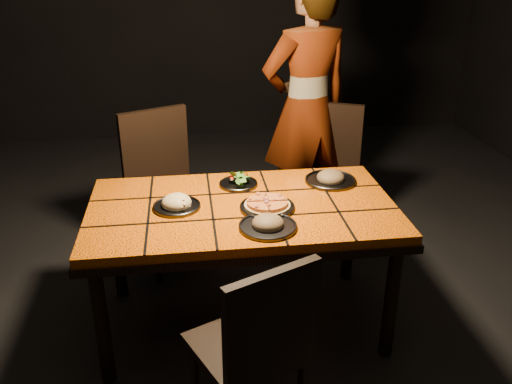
{
  "coord_description": "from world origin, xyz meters",
  "views": [
    {
      "loc": [
        -0.27,
        -2.54,
        1.98
      ],
      "look_at": [
        0.07,
        -0.0,
        0.82
      ],
      "focal_mm": 38.0,
      "sensor_mm": 36.0,
      "label": 1
    }
  ],
  "objects": [
    {
      "name": "plate_mushroom_a",
      "position": [
        0.09,
        -0.27,
        0.77
      ],
      "size": [
        0.28,
        0.28,
        0.09
      ],
      "color": "#3C3C42",
      "rests_on": "dining_table"
    },
    {
      "name": "diner",
      "position": [
        0.57,
        1.07,
        0.94
      ],
      "size": [
        0.79,
        0.64,
        1.88
      ],
      "primitive_type": "imported",
      "rotation": [
        0.0,
        0.0,
        3.46
      ],
      "color": "brown",
      "rests_on": "ground"
    },
    {
      "name": "plate_salad",
      "position": [
        0.01,
        0.25,
        0.78
      ],
      "size": [
        0.22,
        0.22,
        0.07
      ],
      "color": "#3C3C42",
      "rests_on": "dining_table"
    },
    {
      "name": "chair_near",
      "position": [
        -0.03,
        -0.83,
        0.53
      ],
      "size": [
        0.55,
        0.55,
        0.92
      ],
      "rotation": [
        0.0,
        0.0,
        3.58
      ],
      "color": "black",
      "rests_on": "ground"
    },
    {
      "name": "chair_far_right",
      "position": [
        0.7,
        0.93,
        0.57
      ],
      "size": [
        0.59,
        0.59,
        0.99
      ],
      "rotation": [
        0.0,
        0.0,
        -0.43
      ],
      "color": "black",
      "rests_on": "ground"
    },
    {
      "name": "room_shell",
      "position": [
        0.0,
        0.0,
        1.5
      ],
      "size": [
        6.04,
        7.04,
        3.08
      ],
      "color": "black",
      "rests_on": "ground"
    },
    {
      "name": "plate_mushroom_b",
      "position": [
        0.54,
        0.24,
        0.77
      ],
      "size": [
        0.29,
        0.29,
        0.1
      ],
      "color": "#3C3C42",
      "rests_on": "dining_table"
    },
    {
      "name": "plate_pasta",
      "position": [
        -0.34,
        0.01,
        0.77
      ],
      "size": [
        0.25,
        0.25,
        0.08
      ],
      "color": "#3C3C42",
      "rests_on": "dining_table"
    },
    {
      "name": "plate_pizza",
      "position": [
        0.12,
        -0.06,
        0.77
      ],
      "size": [
        0.29,
        0.29,
        0.04
      ],
      "color": "#3C3C42",
      "rests_on": "dining_table"
    },
    {
      "name": "chair_far_left",
      "position": [
        -0.44,
        0.81,
        0.59
      ],
      "size": [
        0.61,
        0.61,
        1.03
      ],
      "rotation": [
        0.0,
        0.0,
        0.42
      ],
      "color": "black",
      "rests_on": "ground"
    },
    {
      "name": "dining_table",
      "position": [
        0.0,
        0.0,
        0.67
      ],
      "size": [
        1.62,
        0.92,
        0.75
      ],
      "color": "orange",
      "rests_on": "ground"
    }
  ]
}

